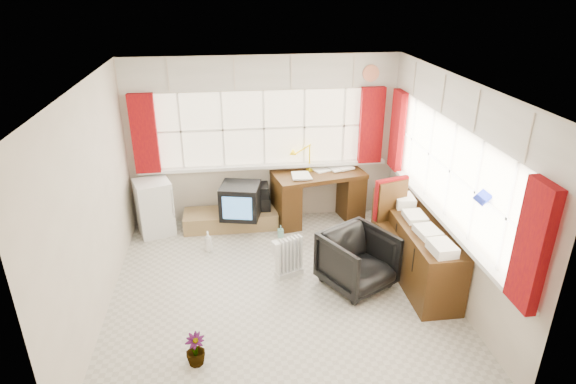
# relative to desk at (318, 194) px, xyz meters

# --- Properties ---
(ground) EXTENTS (4.00, 4.00, 0.00)m
(ground) POSITION_rel_desk_xyz_m (-0.80, -1.80, -0.43)
(ground) COLOR beige
(ground) RESTS_ON ground
(room_walls) EXTENTS (4.00, 4.00, 4.00)m
(room_walls) POSITION_rel_desk_xyz_m (-0.80, -1.80, 1.07)
(room_walls) COLOR beige
(room_walls) RESTS_ON ground
(window_back) EXTENTS (3.70, 0.12, 3.60)m
(window_back) POSITION_rel_desk_xyz_m (-0.80, 0.14, 0.51)
(window_back) COLOR #FFEDC9
(window_back) RESTS_ON room_walls
(window_right) EXTENTS (0.12, 3.70, 3.60)m
(window_right) POSITION_rel_desk_xyz_m (1.14, -1.80, 0.51)
(window_right) COLOR #FFEDC9
(window_right) RESTS_ON room_walls
(curtains) EXTENTS (3.83, 3.83, 1.15)m
(curtains) POSITION_rel_desk_xyz_m (0.12, -0.87, 1.02)
(curtains) COLOR #9C0F08
(curtains) RESTS_ON room_walls
(overhead_cabinets) EXTENTS (3.98, 3.98, 0.48)m
(overhead_cabinets) POSITION_rel_desk_xyz_m (0.18, -0.82, 1.82)
(overhead_cabinets) COLOR silver
(overhead_cabinets) RESTS_ON room_walls
(desk) EXTENTS (1.46, 0.92, 0.82)m
(desk) POSITION_rel_desk_xyz_m (0.00, 0.00, 0.00)
(desk) COLOR #472810
(desk) RESTS_ON ground
(desk_lamp) EXTENTS (0.18, 0.16, 0.43)m
(desk_lamp) POSITION_rel_desk_xyz_m (-0.13, 0.10, 0.65)
(desk_lamp) COLOR yellow
(desk_lamp) RESTS_ON desk
(task_chair) EXTENTS (0.60, 0.62, 1.15)m
(task_chair) POSITION_rel_desk_xyz_m (0.74, -1.33, 0.18)
(task_chair) COLOR black
(task_chair) RESTS_ON ground
(office_chair) EXTENTS (1.03, 1.04, 0.70)m
(office_chair) POSITION_rel_desk_xyz_m (0.15, -1.81, -0.08)
(office_chair) COLOR black
(office_chair) RESTS_ON ground
(radiator) EXTENTS (0.38, 0.26, 0.53)m
(radiator) POSITION_rel_desk_xyz_m (-0.65, -1.49, -0.22)
(radiator) COLOR white
(radiator) RESTS_ON ground
(credenza) EXTENTS (0.50, 2.00, 0.85)m
(credenza) POSITION_rel_desk_xyz_m (0.93, -1.60, -0.04)
(credenza) COLOR #472810
(credenza) RESTS_ON ground
(file_tray) EXTENTS (0.31, 0.39, 0.13)m
(file_tray) POSITION_rel_desk_xyz_m (0.84, -0.99, 0.38)
(file_tray) COLOR black
(file_tray) RESTS_ON credenza
(tv_bench) EXTENTS (1.40, 0.50, 0.25)m
(tv_bench) POSITION_rel_desk_xyz_m (-1.35, -0.08, -0.31)
(tv_bench) COLOR #96764B
(tv_bench) RESTS_ON ground
(crt_tv) EXTENTS (0.65, 0.61, 0.50)m
(crt_tv) POSITION_rel_desk_xyz_m (-1.20, -0.25, 0.06)
(crt_tv) COLOR black
(crt_tv) RESTS_ON tv_bench
(hifi_stack) EXTENTS (0.54, 0.35, 0.38)m
(hifi_stack) POSITION_rel_desk_xyz_m (-1.01, -0.00, -0.00)
(hifi_stack) COLOR black
(hifi_stack) RESTS_ON tv_bench
(mini_fridge) EXTENTS (0.61, 0.61, 0.82)m
(mini_fridge) POSITION_rel_desk_xyz_m (-2.45, -0.11, -0.03)
(mini_fridge) COLOR white
(mini_fridge) RESTS_ON ground
(spray_bottle_a) EXTENTS (0.13, 0.13, 0.29)m
(spray_bottle_a) POSITION_rel_desk_xyz_m (-1.68, -0.76, -0.29)
(spray_bottle_a) COLOR silver
(spray_bottle_a) RESTS_ON ground
(spray_bottle_b) EXTENTS (0.08, 0.09, 0.18)m
(spray_bottle_b) POSITION_rel_desk_xyz_m (-0.64, -0.50, -0.34)
(spray_bottle_b) COLOR #84C5B4
(spray_bottle_b) RESTS_ON ground
(flower_vase) EXTENTS (0.23, 0.23, 0.35)m
(flower_vase) POSITION_rel_desk_xyz_m (-1.75, -2.91, -0.26)
(flower_vase) COLOR black
(flower_vase) RESTS_ON ground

